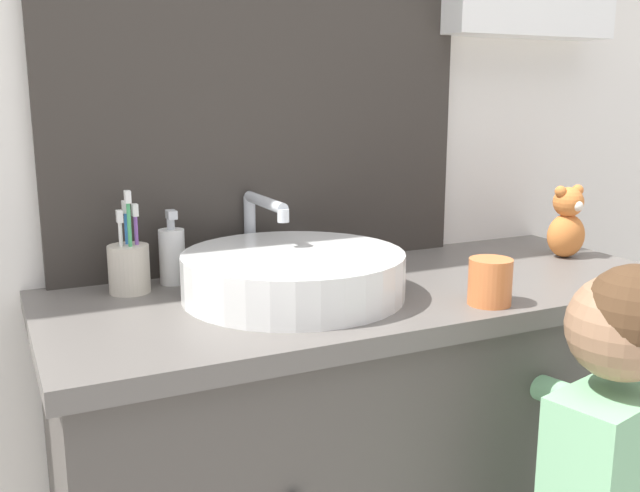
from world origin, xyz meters
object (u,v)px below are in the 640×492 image
Objects in this scene: toothbrush_holder at (129,266)px; teddy_bear at (567,223)px; drinking_cup at (490,282)px; sink_basin at (293,272)px; soap_dispenser at (172,255)px.

toothbrush_holder reaches higher than teddy_bear.
drinking_cup is (-0.38, -0.22, -0.04)m from teddy_bear.
teddy_bear is 0.44m from drinking_cup.
drinking_cup is at bearing -34.27° from sink_basin.
sink_basin reaches higher than soap_dispenser.
toothbrush_holder reaches higher than sink_basin.
teddy_bear is (0.84, -0.15, 0.02)m from soap_dispenser.
sink_basin is at bearing -29.91° from toothbrush_holder.
teddy_bear is (0.93, -0.13, 0.03)m from toothbrush_holder.
drinking_cup is at bearing -150.41° from teddy_bear.
teddy_bear is at bearing -10.31° from soap_dispenser.
sink_basin is at bearing -45.47° from soap_dispenser.
sink_basin is 2.40× the size of toothbrush_holder.
sink_basin is 0.25m from soap_dispenser.
toothbrush_holder is 1.17× the size of teddy_bear.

